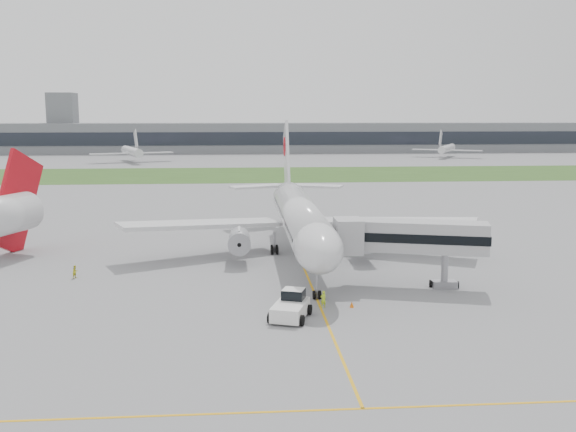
{
  "coord_description": "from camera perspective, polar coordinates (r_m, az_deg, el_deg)",
  "views": [
    {
      "loc": [
        -7.9,
        -78.91,
        19.22
      ],
      "look_at": [
        -1.71,
        2.0,
        6.01
      ],
      "focal_mm": 40.0,
      "sensor_mm": 36.0,
      "label": 1
    }
  ],
  "objects": [
    {
      "name": "ground_crew_far",
      "position": [
        79.05,
        -18.38,
        -4.73
      ],
      "size": [
        0.9,
        0.95,
        1.55
      ],
      "primitive_type": "imported",
      "rotation": [
        0.0,
        0.0,
        1.0
      ],
      "color": "gold",
      "rests_on": "ground"
    },
    {
      "name": "ground_crew_near",
      "position": [
        64.17,
        3.15,
        -7.39
      ],
      "size": [
        0.75,
        0.65,
        1.73
      ],
      "primitive_type": "imported",
      "rotation": [
        0.0,
        0.0,
        3.6
      ],
      "color": "#C7F128",
      "rests_on": "ground"
    },
    {
      "name": "jet_bridge",
      "position": [
        71.38,
        10.4,
        -1.86
      ],
      "size": [
        16.75,
        7.5,
        7.66
      ],
      "rotation": [
        0.0,
        0.0,
        -0.27
      ],
      "color": "#A9A9AB",
      "rests_on": "ground"
    },
    {
      "name": "safety_cone_right",
      "position": [
        64.61,
        5.69,
        -7.83
      ],
      "size": [
        0.44,
        0.44,
        0.6
      ],
      "primitive_type": "cone",
      "color": "orange",
      "rests_on": "ground"
    },
    {
      "name": "ground",
      "position": [
        81.61,
        1.31,
        -4.38
      ],
      "size": [
        600.0,
        600.0,
        0.0
      ],
      "primitive_type": "plane",
      "color": "slate",
      "rests_on": "ground"
    },
    {
      "name": "distant_aircraft_left",
      "position": [
        255.1,
        -13.67,
        4.66
      ],
      "size": [
        38.9,
        36.67,
        12.0
      ],
      "primitive_type": null,
      "rotation": [
        0.0,
        0.0,
        0.35
      ],
      "color": "silver",
      "rests_on": "ground"
    },
    {
      "name": "terminal_building",
      "position": [
        309.13,
        -2.93,
        6.97
      ],
      "size": [
        320.0,
        22.3,
        14.0
      ],
      "color": "slate",
      "rests_on": "ground"
    },
    {
      "name": "distant_aircraft_right",
      "position": [
        281.38,
        13.92,
        5.06
      ],
      "size": [
        37.59,
        36.17,
        11.08
      ],
      "primitive_type": null,
      "rotation": [
        0.0,
        0.0,
        -0.49
      ],
      "color": "silver",
      "rests_on": "ground"
    },
    {
      "name": "apron_markings",
      "position": [
        76.78,
        1.68,
        -5.26
      ],
      "size": [
        70.0,
        70.0,
        0.04
      ],
      "primitive_type": null,
      "color": "#EBA614",
      "rests_on": "ground"
    },
    {
      "name": "airliner",
      "position": [
        85.24,
        1.0,
        0.09
      ],
      "size": [
        48.13,
        53.95,
        17.88
      ],
      "color": "silver",
      "rests_on": "ground"
    },
    {
      "name": "pushback_tug",
      "position": [
        60.99,
        0.28,
        -7.98
      ],
      "size": [
        4.54,
        5.57,
        2.53
      ],
      "rotation": [
        0.0,
        0.0,
        -0.32
      ],
      "color": "white",
      "rests_on": "ground"
    },
    {
      "name": "safety_cone_left",
      "position": [
        61.63,
        -0.07,
        -8.68
      ],
      "size": [
        0.37,
        0.37,
        0.51
      ],
      "primitive_type": "cone",
      "color": "orange",
      "rests_on": "ground"
    },
    {
      "name": "neighbor_aircraft",
      "position": [
        91.71,
        -24.09,
        0.14
      ],
      "size": [
        8.76,
        18.68,
        15.13
      ],
      "rotation": [
        0.0,
        0.0,
        -0.35
      ],
      "color": "red",
      "rests_on": "ground"
    },
    {
      "name": "control_tower",
      "position": [
        322.14,
        -19.22,
        5.31
      ],
      "size": [
        12.0,
        12.0,
        56.0
      ],
      "primitive_type": null,
      "color": "slate",
      "rests_on": "ground"
    },
    {
      "name": "grass_strip",
      "position": [
        200.0,
        -2.09,
        3.73
      ],
      "size": [
        600.0,
        50.0,
        0.02
      ],
      "primitive_type": "cube",
      "color": "#304F1D",
      "rests_on": "ground"
    }
  ]
}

